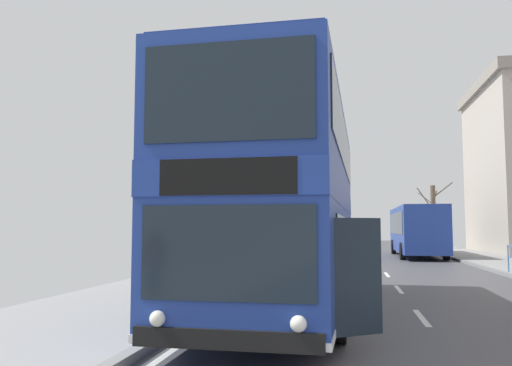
{
  "coord_description": "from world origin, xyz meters",
  "views": [
    {
      "loc": [
        -1.4,
        -3.54,
        1.79
      ],
      "look_at": [
        -2.97,
        5.34,
        2.56
      ],
      "focal_mm": 36.58,
      "sensor_mm": 36.0,
      "label": 1
    }
  ],
  "objects": [
    {
      "name": "double_decker_bus_main",
      "position": [
        -2.71,
        7.83,
        2.3
      ],
      "size": [
        3.19,
        10.58,
        4.39
      ],
      "color": "navy",
      "rests_on": "ground"
    },
    {
      "name": "background_bus_far_lane",
      "position": [
        2.7,
        29.92,
        1.65
      ],
      "size": [
        2.66,
        10.52,
        3.01
      ],
      "color": "navy",
      "rests_on": "ground"
    },
    {
      "name": "bare_tree_far_00",
      "position": [
        5.26,
        39.76,
        2.76
      ],
      "size": [
        2.84,
        1.86,
        5.26
      ],
      "color": "brown",
      "rests_on": "ground"
    }
  ]
}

